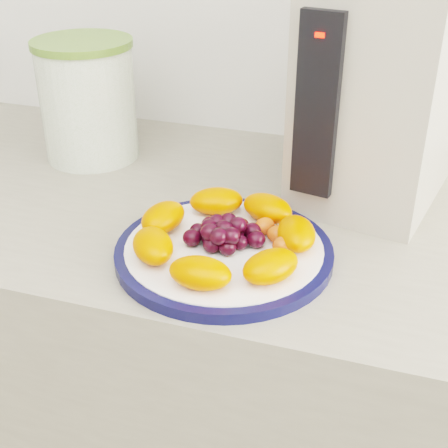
% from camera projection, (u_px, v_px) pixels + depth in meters
% --- Properties ---
extents(counter, '(3.50, 0.60, 0.90)m').
position_uv_depth(counter, '(242.00, 417.00, 1.17)').
color(counter, gray).
rests_on(counter, floor).
extents(cabinet_face, '(3.48, 0.58, 0.84)m').
position_uv_depth(cabinet_face, '(242.00, 428.00, 1.18)').
color(cabinet_face, '#906949').
rests_on(cabinet_face, floor).
extents(plate_rim, '(0.29, 0.29, 0.01)m').
position_uv_depth(plate_rim, '(224.00, 252.00, 0.82)').
color(plate_rim, '#0C0F39').
rests_on(plate_rim, counter).
extents(plate_face, '(0.26, 0.26, 0.02)m').
position_uv_depth(plate_face, '(224.00, 252.00, 0.82)').
color(plate_face, white).
rests_on(plate_face, counter).
extents(canister, '(0.20, 0.20, 0.19)m').
position_uv_depth(canister, '(88.00, 104.00, 1.07)').
color(canister, '#396213').
rests_on(canister, counter).
extents(canister_lid, '(0.21, 0.21, 0.01)m').
position_uv_depth(canister_lid, '(81.00, 43.00, 1.02)').
color(canister_lid, '#597B30').
rests_on(canister_lid, canister).
extents(appliance_body, '(0.24, 0.30, 0.33)m').
position_uv_depth(appliance_body, '(383.00, 88.00, 0.91)').
color(appliance_body, '#A9A293').
rests_on(appliance_body, counter).
extents(appliance_panel, '(0.06, 0.03, 0.25)m').
position_uv_depth(appliance_panel, '(317.00, 107.00, 0.82)').
color(appliance_panel, black).
rests_on(appliance_panel, appliance_body).
extents(appliance_led, '(0.01, 0.01, 0.01)m').
position_uv_depth(appliance_led, '(320.00, 35.00, 0.76)').
color(appliance_led, '#FF0C05').
rests_on(appliance_led, appliance_panel).
extents(fruit_plate, '(0.25, 0.24, 0.04)m').
position_uv_depth(fruit_plate, '(227.00, 233.00, 0.81)').
color(fruit_plate, '#F25000').
rests_on(fruit_plate, plate_face).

